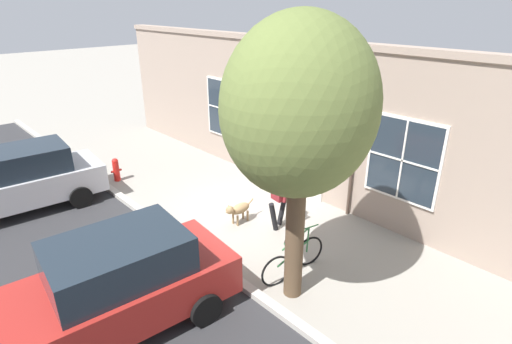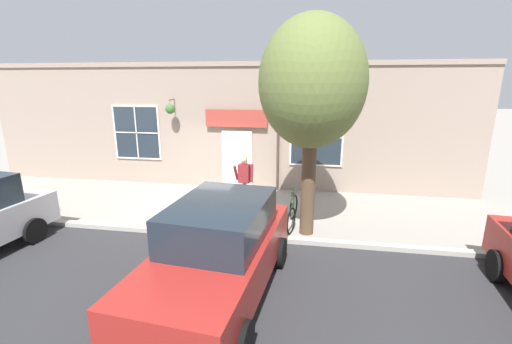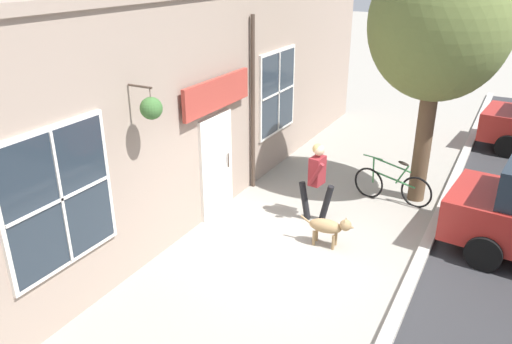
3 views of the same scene
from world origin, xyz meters
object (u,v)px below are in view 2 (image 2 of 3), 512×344
Objects in this scene: pedestrian_walking at (244,177)px; dog_on_leash at (213,199)px; street_tree_by_curb at (314,87)px; parked_car_mid_block at (219,251)px; fire_hydrant at (44,203)px; leaning_bicycle at (293,212)px.

pedestrian_walking is 1.61× the size of dog_on_leash.
dog_on_leash is 4.45m from street_tree_by_curb.
parked_car_mid_block reaches higher than fire_hydrant.
pedestrian_walking is 2.14× the size of fire_hydrant.
parked_car_mid_block is 5.78× the size of fire_hydrant.
pedestrian_walking is 5.86m from fire_hydrant.
dog_on_leash is at bearing -161.81° from parked_car_mid_block.
dog_on_leash is at bearing -102.73° from leaning_bicycle.
fire_hydrant is (1.71, -5.58, -0.58)m from pedestrian_walking.
parked_car_mid_block is 6.67m from fire_hydrant.
parked_car_mid_block is (3.93, 1.29, 0.48)m from dog_on_leash.
fire_hydrant is (0.08, -7.58, -3.27)m from street_tree_by_curb.
parked_car_mid_block is at bearing 5.71° from pedestrian_walking.
pedestrian_walking is 4.56m from parked_car_mid_block.
street_tree_by_curb is at bearing 151.85° from parked_car_mid_block.
parked_car_mid_block is at bearing -28.15° from street_tree_by_curb.
leaning_bicycle reaches higher than fire_hydrant.
dog_on_leash is at bearing 103.20° from fire_hydrant.
fire_hydrant is at bearing -72.91° from pedestrian_walking.
street_tree_by_curb reaches higher than pedestrian_walking.
parked_car_mid_block is at bearing 18.19° from dog_on_leash.
parked_car_mid_block is (3.39, -1.12, 0.50)m from leaning_bicycle.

